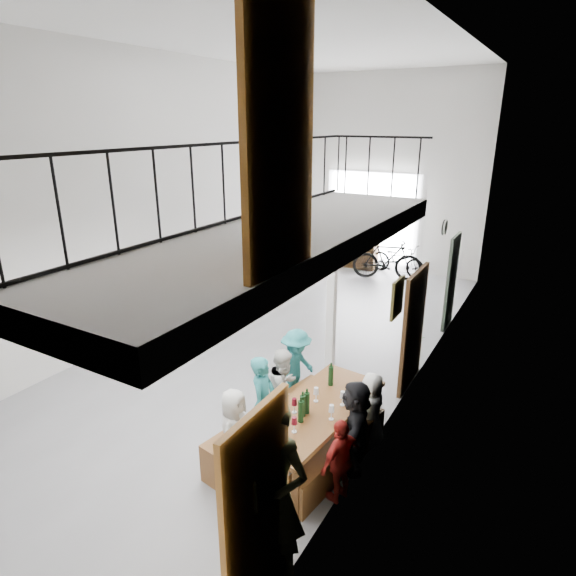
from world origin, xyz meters
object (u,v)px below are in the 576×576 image
Objects in this scene: side_bench at (233,286)px; oak_barrel at (284,259)px; serving_counter at (346,249)px; host_standing at (274,493)px; bicycle_near at (398,259)px; tasting_table at (315,413)px; bench_inner at (272,427)px.

oak_barrel reaches higher than side_bench.
serving_counter is at bearing 69.19° from side_bench.
oak_barrel is 0.52× the size of serving_counter.
bicycle_near is (-1.99, 10.04, -0.51)m from host_standing.
serving_counter is (1.45, 3.82, 0.29)m from side_bench.
bicycle_near reaches higher than tasting_table.
host_standing reaches higher than side_bench.
tasting_table is 7.95m from oak_barrel.
bicycle_near is at bearing -6.16° from serving_counter.
oak_barrel is (-3.70, 6.63, 0.24)m from bench_inner.
bicycle_near is at bearing 31.53° from oak_barrel.
serving_counter is 1.00× the size of host_standing.
tasting_table reaches higher than side_bench.
bench_inner is at bearing -60.80° from oak_barrel.
side_bench is 0.91× the size of bicycle_near.
bench_inner is 8.85m from serving_counter.
bicycle_near is (3.13, 3.70, 0.23)m from side_bench.
tasting_table is 1.34× the size of bicycle_near.
oak_barrel is (0.33, 1.99, 0.28)m from side_bench.
bench_inner is at bearing -175.18° from tasting_table.
oak_barrel reaches higher than bicycle_near.
bicycle_near reaches higher than bench_inner.
host_standing is 1.13× the size of bicycle_near.
oak_barrel is (-4.37, 6.64, -0.21)m from tasting_table.
tasting_table is at bearing -44.71° from side_bench.
host_standing is at bearing -70.12° from tasting_table.
bicycle_near is (2.80, 1.72, -0.05)m from oak_barrel.
bench_inner is 2.26× the size of oak_barrel.
tasting_table is at bearing 101.39° from host_standing.
oak_barrel reaches higher than tasting_table.
tasting_table is at bearing 8.65° from bench_inner.
oak_barrel is at bearing 128.99° from bench_inner.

